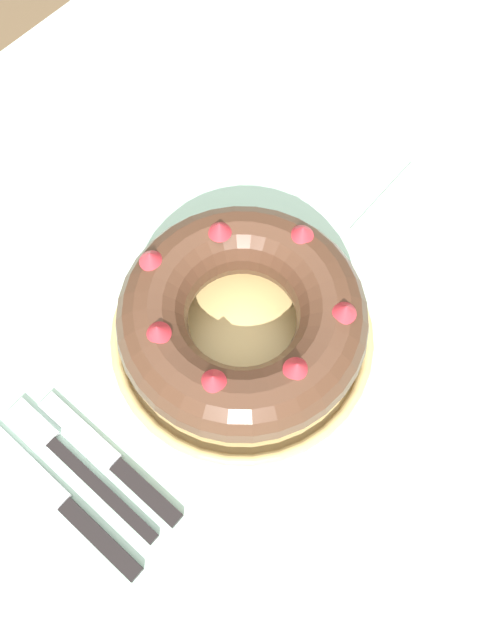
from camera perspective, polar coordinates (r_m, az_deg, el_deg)
ground_plane at (r=1.42m, az=-0.52°, el=-13.10°), size 8.00×8.00×0.00m
dining_table at (r=0.76m, az=-0.95°, el=-3.36°), size 1.53×1.02×0.77m
serving_dish at (r=0.67m, az=0.00°, el=-1.64°), size 0.28×0.28×0.02m
bundt_cake at (r=0.62m, az=0.00°, el=0.03°), size 0.25×0.25×0.09m
fork at (r=0.66m, az=-15.25°, el=-12.25°), size 0.02×0.20×0.01m
serving_knife at (r=0.65m, az=-15.50°, el=-16.13°), size 0.02×0.22×0.01m
cake_knife at (r=0.65m, az=-11.10°, el=-12.98°), size 0.02×0.19×0.01m
napkin at (r=0.78m, az=15.47°, el=9.15°), size 0.13×0.09×0.00m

